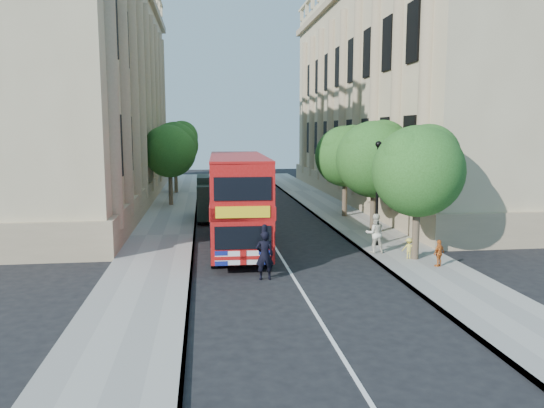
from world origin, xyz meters
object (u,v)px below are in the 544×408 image
object	(u,v)px
box_van	(213,199)
woman_pedestrian	(375,233)
police_constable	(265,255)
lamp_post	(377,197)
double_decker_bus	(238,199)

from	to	relation	value
box_van	woman_pedestrian	xyz separation A→B (m)	(7.30, -10.78, -0.35)
box_van	woman_pedestrian	size ratio (longest dim) A/B	2.70
box_van	woman_pedestrian	distance (m)	13.03
police_constable	woman_pedestrian	size ratio (longest dim) A/B	1.05
lamp_post	double_decker_bus	bearing A→B (deg)	176.81
lamp_post	woman_pedestrian	xyz separation A→B (m)	(-0.60, -1.59, -1.47)
double_decker_bus	woman_pedestrian	world-z (taller)	double_decker_bus
police_constable	woman_pedestrian	distance (m)	6.53
box_van	lamp_post	bearing A→B (deg)	-49.40
woman_pedestrian	double_decker_bus	bearing A→B (deg)	-15.03
double_decker_bus	police_constable	size ratio (longest dim) A/B	5.08
lamp_post	double_decker_bus	world-z (taller)	lamp_post
double_decker_bus	box_van	distance (m)	8.95
lamp_post	woman_pedestrian	distance (m)	2.25
lamp_post	double_decker_bus	distance (m)	6.85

